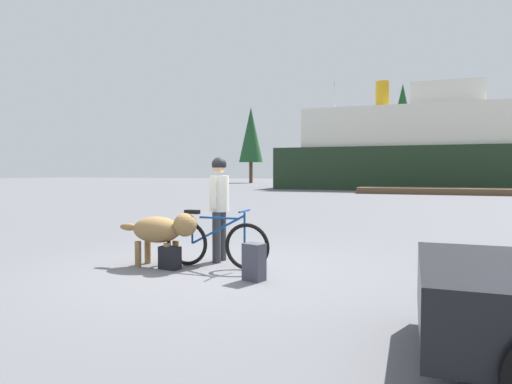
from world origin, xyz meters
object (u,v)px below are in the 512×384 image
dog (162,230)px  backpack (254,262)px  bicycle (215,243)px  handbag_pannier (170,258)px  person_cyclist (219,199)px  ferry_boat (416,150)px  sailboat_moored (334,182)px

dog → backpack: size_ratio=2.68×
bicycle → handbag_pannier: size_ratio=5.01×
bicycle → person_cyclist: (-0.14, 0.45, 0.66)m
person_cyclist → handbag_pannier: bearing=-121.2°
bicycle → ferry_boat: ferry_boat is taller
bicycle → dog: bicycle is taller
dog → handbag_pannier: dog is taller
backpack → handbag_pannier: size_ratio=1.47×
person_cyclist → dog: 1.06m
dog → handbag_pannier: (0.21, -0.12, -0.40)m
bicycle → person_cyclist: size_ratio=1.01×
bicycle → ferry_boat: size_ratio=0.08×
person_cyclist → ferry_boat: 32.37m
bicycle → dog: (-0.82, -0.22, 0.19)m
dog → ferry_boat: ferry_boat is taller
person_cyclist → dog: (-0.68, -0.67, -0.47)m
backpack → sailboat_moored: sailboat_moored is taller
sailboat_moored → bicycle: bearing=-83.5°
person_cyclist → ferry_boat: ferry_boat is taller
ferry_boat → sailboat_moored: sailboat_moored is taller
bicycle → handbag_pannier: (-0.61, -0.33, -0.21)m
bicycle → dog: 0.87m
sailboat_moored → dog: bearing=-84.9°
backpack → sailboat_moored: size_ratio=0.05×
dog → handbag_pannier: 0.47m
dog → sailboat_moored: size_ratio=0.15×
dog → ferry_boat: bearing=83.2°
dog → bicycle: bearing=14.8°
handbag_pannier → sailboat_moored: sailboat_moored is taller
bicycle → person_cyclist: bearing=106.7°
backpack → sailboat_moored: (-4.61, 33.53, 0.25)m
dog → ferry_boat: 33.14m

